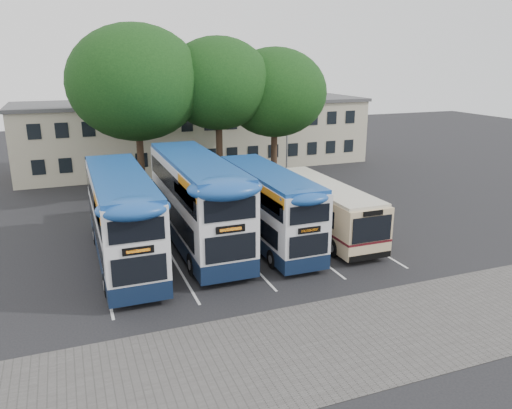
{
  "coord_description": "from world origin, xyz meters",
  "views": [
    {
      "loc": [
        -11.8,
        -18.89,
        9.9
      ],
      "look_at": [
        -2.62,
        5.0,
        2.39
      ],
      "focal_mm": 35.0,
      "sensor_mm": 36.0,
      "label": 1
    }
  ],
  "objects": [
    {
      "name": "tree_mid",
      "position": [
        -0.97,
        17.02,
        8.13
      ],
      "size": [
        7.88,
        7.88,
        11.5
      ],
      "color": "black",
      "rests_on": "ground"
    },
    {
      "name": "lamp_post",
      "position": [
        6.0,
        19.97,
        5.08
      ],
      "size": [
        0.25,
        1.05,
        9.06
      ],
      "color": "gray",
      "rests_on": "ground"
    },
    {
      "name": "depot_building",
      "position": [
        0.0,
        26.99,
        3.15
      ],
      "size": [
        32.4,
        8.4,
        6.2
      ],
      "color": "beige",
      "rests_on": "ground"
    },
    {
      "name": "bay_lines",
      "position": [
        -3.75,
        5.0,
        0.01
      ],
      "size": [
        14.12,
        11.0,
        0.01
      ],
      "color": "silver",
      "rests_on": "ground"
    },
    {
      "name": "bus_dd_mid",
      "position": [
        -5.53,
        6.38,
        2.68
      ],
      "size": [
        2.83,
        11.67,
        4.87
      ],
      "color": "#0E1C36",
      "rests_on": "ground"
    },
    {
      "name": "tree_left",
      "position": [
        -6.84,
        17.35,
        8.28
      ],
      "size": [
        9.44,
        9.44,
        12.3
      ],
      "color": "black",
      "rests_on": "ground"
    },
    {
      "name": "paving_strip",
      "position": [
        -2.0,
        -5.0,
        0.01
      ],
      "size": [
        40.0,
        6.0,
        0.01
      ],
      "primitive_type": "cube",
      "color": "#595654",
      "rests_on": "ground"
    },
    {
      "name": "bus_dd_right",
      "position": [
        -1.84,
        5.25,
        2.28
      ],
      "size": [
        2.41,
        9.93,
        4.14
      ],
      "color": "#0E1C36",
      "rests_on": "ground"
    },
    {
      "name": "ground",
      "position": [
        0.0,
        0.0,
        0.0
      ],
      "size": [
        120.0,
        120.0,
        0.0
      ],
      "primitive_type": "plane",
      "color": "black",
      "rests_on": "ground"
    },
    {
      "name": "tree_right",
      "position": [
        3.64,
        17.28,
        7.37
      ],
      "size": [
        8.01,
        8.01,
        10.79
      ],
      "color": "black",
      "rests_on": "ground"
    },
    {
      "name": "bus_single",
      "position": [
        1.74,
        5.64,
        1.69
      ],
      "size": [
        2.55,
        10.03,
        2.99
      ],
      "color": "#CFB58A",
      "rests_on": "ground"
    },
    {
      "name": "bus_dd_left",
      "position": [
        -9.57,
        5.36,
        2.51
      ],
      "size": [
        2.65,
        10.95,
        4.56
      ],
      "color": "#0E1C36",
      "rests_on": "ground"
    }
  ]
}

